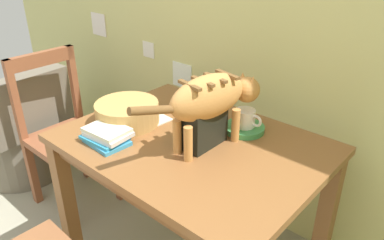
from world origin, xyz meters
The scene contains 11 objects.
wall_rear centered at (0.00, 2.17, 1.25)m, with size 5.04×0.11×2.50m.
dining_table centered at (0.03, 1.56, 0.65)m, with size 1.12×0.84×0.75m.
cat centered at (0.12, 1.59, 0.96)m, with size 0.20×0.63×0.32m.
saucer_bowl centered at (0.15, 1.78, 0.76)m, with size 0.18×0.18×0.03m, color #39894E.
coffee_mug centered at (0.16, 1.78, 0.81)m, with size 0.13×0.09×0.08m.
magazine centered at (-0.31, 1.55, 0.75)m, with size 0.27×0.21×0.01m, color silver.
book_stack centered at (-0.23, 1.31, 0.78)m, with size 0.20×0.16×0.07m.
wicker_basket centered at (-0.31, 1.48, 0.80)m, with size 0.30×0.30×0.10m.
toaster centered at (0.08, 1.57, 0.83)m, with size 0.12×0.20×0.18m.
wooden_chair_far centered at (-0.91, 1.47, 0.47)m, with size 0.42×0.42×0.95m.
wicker_armchair centered at (-1.43, 1.42, 0.27)m, with size 0.62×0.63×0.78m.
Camera 1 is at (0.97, 0.50, 1.56)m, focal length 34.97 mm.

